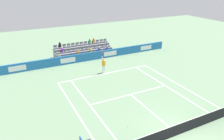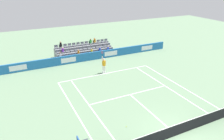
# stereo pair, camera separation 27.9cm
# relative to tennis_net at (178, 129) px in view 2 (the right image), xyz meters

# --- Properties ---
(ground_plane) EXTENTS (80.00, 80.00, 0.00)m
(ground_plane) POSITION_rel_tennis_net_xyz_m (0.00, 0.00, -0.49)
(ground_plane) COLOR gray
(line_baseline) EXTENTS (10.97, 0.10, 0.01)m
(line_baseline) POSITION_rel_tennis_net_xyz_m (0.00, -11.89, -0.49)
(line_baseline) COLOR white
(line_baseline) RESTS_ON ground
(line_service) EXTENTS (8.23, 0.10, 0.01)m
(line_service) POSITION_rel_tennis_net_xyz_m (0.00, -6.40, -0.49)
(line_service) COLOR white
(line_service) RESTS_ON ground
(line_centre_service) EXTENTS (0.10, 6.40, 0.01)m
(line_centre_service) POSITION_rel_tennis_net_xyz_m (0.00, -3.20, -0.49)
(line_centre_service) COLOR white
(line_centre_service) RESTS_ON ground
(line_singles_sideline_left) EXTENTS (0.10, 11.89, 0.01)m
(line_singles_sideline_left) POSITION_rel_tennis_net_xyz_m (4.12, -5.95, -0.49)
(line_singles_sideline_left) COLOR white
(line_singles_sideline_left) RESTS_ON ground
(line_singles_sideline_right) EXTENTS (0.10, 11.89, 0.01)m
(line_singles_sideline_right) POSITION_rel_tennis_net_xyz_m (-4.12, -5.95, -0.49)
(line_singles_sideline_right) COLOR white
(line_singles_sideline_right) RESTS_ON ground
(line_doubles_sideline_left) EXTENTS (0.10, 11.89, 0.01)m
(line_doubles_sideline_left) POSITION_rel_tennis_net_xyz_m (5.49, -5.95, -0.49)
(line_doubles_sideline_left) COLOR white
(line_doubles_sideline_left) RESTS_ON ground
(line_doubles_sideline_right) EXTENTS (0.10, 11.89, 0.01)m
(line_doubles_sideline_right) POSITION_rel_tennis_net_xyz_m (-5.49, -5.95, -0.49)
(line_doubles_sideline_right) COLOR white
(line_doubles_sideline_right) RESTS_ON ground
(line_centre_mark) EXTENTS (0.10, 0.20, 0.01)m
(line_centre_mark) POSITION_rel_tennis_net_xyz_m (0.00, -11.79, -0.49)
(line_centre_mark) COLOR white
(line_centre_mark) RESTS_ON ground
(sponsor_barrier) EXTENTS (23.84, 0.22, 1.10)m
(sponsor_barrier) POSITION_rel_tennis_net_xyz_m (0.00, -16.77, 0.06)
(sponsor_barrier) COLOR #1E66AD
(sponsor_barrier) RESTS_ON ground
(tennis_net) EXTENTS (11.97, 0.10, 1.07)m
(tennis_net) POSITION_rel_tennis_net_xyz_m (0.00, 0.00, 0.00)
(tennis_net) COLOR #33383D
(tennis_net) RESTS_ON ground
(tennis_player) EXTENTS (0.54, 0.42, 2.85)m
(tennis_player) POSITION_rel_tennis_net_xyz_m (0.11, -12.14, 0.50)
(tennis_player) COLOR white
(tennis_player) RESTS_ON ground
(stadium_stand) EXTENTS (8.06, 2.85, 2.21)m
(stadium_stand) POSITION_rel_tennis_net_xyz_m (0.01, -19.07, 0.05)
(stadium_stand) COLOR gray
(stadium_stand) RESTS_ON ground
(loose_tennis_ball) EXTENTS (0.07, 0.07, 0.07)m
(loose_tennis_ball) POSITION_rel_tennis_net_xyz_m (2.71, -2.34, -0.46)
(loose_tennis_ball) COLOR #D1E533
(loose_tennis_ball) RESTS_ON ground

